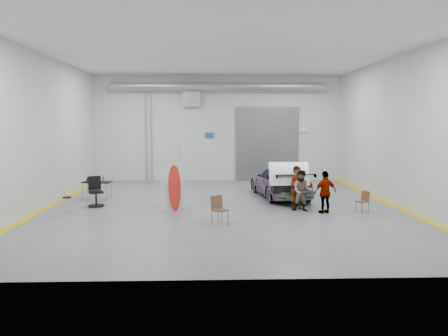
{
  "coord_description": "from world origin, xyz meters",
  "views": [
    {
      "loc": [
        -0.5,
        -16.97,
        3.33
      ],
      "look_at": [
        0.07,
        0.48,
        1.5
      ],
      "focal_mm": 35.0,
      "sensor_mm": 36.0,
      "label": 1
    }
  ],
  "objects_px": {
    "shop_stool": "(67,205)",
    "folding_chair_far": "(362,206)",
    "person_a": "(297,187)",
    "folding_chair_near": "(220,216)",
    "person_b": "(302,191)",
    "person_c": "(325,192)",
    "office_chair": "(96,193)",
    "surfboard_display": "(172,181)",
    "work_table": "(95,182)",
    "sedan_car": "(280,182)"
  },
  "relations": [
    {
      "from": "folding_chair_near",
      "to": "work_table",
      "type": "bearing_deg",
      "value": 105.83
    },
    {
      "from": "person_c",
      "to": "shop_stool",
      "type": "bearing_deg",
      "value": -19.55
    },
    {
      "from": "person_a",
      "to": "office_chair",
      "type": "bearing_deg",
      "value": 158.83
    },
    {
      "from": "person_b",
      "to": "folding_chair_far",
      "type": "bearing_deg",
      "value": 6.77
    },
    {
      "from": "office_chair",
      "to": "surfboard_display",
      "type": "bearing_deg",
      "value": -43.74
    },
    {
      "from": "person_c",
      "to": "folding_chair_near",
      "type": "distance_m",
      "value": 4.26
    },
    {
      "from": "person_a",
      "to": "person_b",
      "type": "xyz_separation_m",
      "value": [
        0.1,
        -0.46,
        -0.06
      ]
    },
    {
      "from": "surfboard_display",
      "to": "work_table",
      "type": "distance_m",
      "value": 4.52
    },
    {
      "from": "person_a",
      "to": "folding_chair_far",
      "type": "xyz_separation_m",
      "value": [
        2.27,
        -0.75,
        -0.59
      ]
    },
    {
      "from": "sedan_car",
      "to": "shop_stool",
      "type": "relative_size",
      "value": 7.4
    },
    {
      "from": "office_chair",
      "to": "folding_chair_far",
      "type": "bearing_deg",
      "value": -33.35
    },
    {
      "from": "folding_chair_far",
      "to": "office_chair",
      "type": "bearing_deg",
      "value": -125.66
    },
    {
      "from": "person_c",
      "to": "surfboard_display",
      "type": "relative_size",
      "value": 0.55
    },
    {
      "from": "person_b",
      "to": "person_c",
      "type": "relative_size",
      "value": 0.99
    },
    {
      "from": "person_b",
      "to": "folding_chair_near",
      "type": "bearing_deg",
      "value": -133.21
    },
    {
      "from": "shop_stool",
      "to": "office_chair",
      "type": "distance_m",
      "value": 1.62
    },
    {
      "from": "person_c",
      "to": "office_chair",
      "type": "relative_size",
      "value": 1.34
    },
    {
      "from": "sedan_car",
      "to": "office_chair",
      "type": "relative_size",
      "value": 4.0
    },
    {
      "from": "folding_chair_near",
      "to": "folding_chair_far",
      "type": "height_order",
      "value": "folding_chair_near"
    },
    {
      "from": "person_c",
      "to": "office_chair",
      "type": "distance_m",
      "value": 8.9
    },
    {
      "from": "folding_chair_far",
      "to": "shop_stool",
      "type": "relative_size",
      "value": 1.25
    },
    {
      "from": "surfboard_display",
      "to": "folding_chair_far",
      "type": "height_order",
      "value": "surfboard_display"
    },
    {
      "from": "folding_chair_near",
      "to": "person_c",
      "type": "bearing_deg",
      "value": -8.73
    },
    {
      "from": "person_a",
      "to": "work_table",
      "type": "height_order",
      "value": "person_a"
    },
    {
      "from": "person_a",
      "to": "surfboard_display",
      "type": "bearing_deg",
      "value": 167.9
    },
    {
      "from": "sedan_car",
      "to": "person_b",
      "type": "relative_size",
      "value": 3.01
    },
    {
      "from": "person_a",
      "to": "work_table",
      "type": "bearing_deg",
      "value": 148.09
    },
    {
      "from": "person_c",
      "to": "sedan_car",
      "type": "bearing_deg",
      "value": -91.02
    },
    {
      "from": "person_a",
      "to": "folding_chair_near",
      "type": "xyz_separation_m",
      "value": [
        -3.04,
        -2.46,
        -0.55
      ]
    },
    {
      "from": "sedan_car",
      "to": "work_table",
      "type": "bearing_deg",
      "value": -5.61
    },
    {
      "from": "person_c",
      "to": "office_chair",
      "type": "height_order",
      "value": "person_c"
    },
    {
      "from": "sedan_car",
      "to": "office_chair",
      "type": "distance_m",
      "value": 7.87
    },
    {
      "from": "shop_stool",
      "to": "person_b",
      "type": "bearing_deg",
      "value": 1.25
    },
    {
      "from": "person_a",
      "to": "shop_stool",
      "type": "xyz_separation_m",
      "value": [
        -8.57,
        -0.65,
        -0.52
      ]
    },
    {
      "from": "person_b",
      "to": "folding_chair_far",
      "type": "xyz_separation_m",
      "value": [
        2.17,
        -0.29,
        -0.53
      ]
    },
    {
      "from": "person_a",
      "to": "folding_chair_near",
      "type": "relative_size",
      "value": 1.8
    },
    {
      "from": "folding_chair_far",
      "to": "shop_stool",
      "type": "height_order",
      "value": "folding_chair_far"
    },
    {
      "from": "shop_stool",
      "to": "folding_chair_far",
      "type": "bearing_deg",
      "value": -0.51
    },
    {
      "from": "shop_stool",
      "to": "sedan_car",
      "type": "bearing_deg",
      "value": 21.55
    },
    {
      "from": "sedan_car",
      "to": "work_table",
      "type": "relative_size",
      "value": 3.63
    },
    {
      "from": "person_b",
      "to": "work_table",
      "type": "relative_size",
      "value": 1.21
    },
    {
      "from": "person_c",
      "to": "work_table",
      "type": "xyz_separation_m",
      "value": [
        -9.21,
        3.32,
        -0.02
      ]
    },
    {
      "from": "person_b",
      "to": "surfboard_display",
      "type": "xyz_separation_m",
      "value": [
        -4.87,
        0.19,
        0.37
      ]
    },
    {
      "from": "person_b",
      "to": "work_table",
      "type": "height_order",
      "value": "person_b"
    },
    {
      "from": "person_c",
      "to": "folding_chair_far",
      "type": "relative_size",
      "value": 1.98
    },
    {
      "from": "surfboard_display",
      "to": "work_table",
      "type": "height_order",
      "value": "surfboard_display"
    },
    {
      "from": "surfboard_display",
      "to": "folding_chair_near",
      "type": "distance_m",
      "value": 2.92
    },
    {
      "from": "surfboard_display",
      "to": "work_table",
      "type": "relative_size",
      "value": 2.2
    },
    {
      "from": "work_table",
      "to": "sedan_car",
      "type": "bearing_deg",
      "value": 1.21
    },
    {
      "from": "work_table",
      "to": "shop_stool",
      "type": "bearing_deg",
      "value": -94.23
    }
  ]
}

